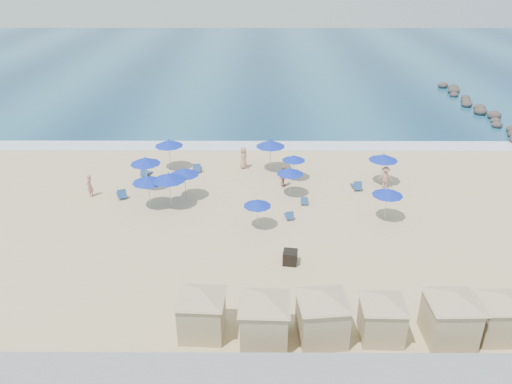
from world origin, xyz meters
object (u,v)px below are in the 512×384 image
cabana_3 (383,311)px  umbrella_6 (271,143)px  rock_jetty (485,113)px  umbrella_4 (184,172)px  cabana_5 (500,310)px  beachgoer_3 (243,158)px  trash_bin (290,257)px  umbrella_1 (145,161)px  umbrella_0 (148,179)px  umbrella_8 (294,158)px  umbrella_10 (388,192)px  umbrella_3 (169,143)px  cabana_4 (452,310)px  beachgoer_1 (283,176)px  umbrella_5 (257,203)px  umbrella_7 (290,171)px  beachgoer_2 (385,177)px  cabana_2 (323,309)px  cabana_1 (264,311)px  umbrella_2 (169,177)px  cabana_0 (201,306)px  beachgoer_0 (90,186)px  umbrella_9 (384,157)px

cabana_3 → umbrella_6: (-4.67, 19.59, 0.87)m
rock_jetty → umbrella_4: size_ratio=11.00×
cabana_5 → beachgoer_3: size_ratio=2.28×
trash_bin → umbrella_4: size_ratio=0.33×
rock_jetty → umbrella_6: 28.10m
rock_jetty → umbrella_1: umbrella_1 is taller
umbrella_0 → umbrella_8: 11.37m
umbrella_10 → trash_bin: bearing=-141.6°
umbrella_3 → beachgoer_3: umbrella_3 is taller
cabana_4 → umbrella_8: (-5.96, 17.92, 0.15)m
beachgoer_1 → umbrella_4: bearing=136.6°
rock_jetty → umbrella_0: (-32.22, -21.60, 1.79)m
umbrella_5 → umbrella_7: size_ratio=0.92×
umbrella_0 → cabana_3: bearing=-44.5°
beachgoer_1 → beachgoer_3: (-3.11, 3.61, 0.05)m
cabana_5 → beachgoer_2: size_ratio=2.43×
cabana_4 → beachgoer_1: size_ratio=2.66×
cabana_2 → cabana_1: bearing=-175.9°
umbrella_4 → umbrella_5: (5.19, -4.25, -0.33)m
umbrella_2 → cabana_5: bearing=-37.1°
umbrella_10 → cabana_1: bearing=-125.3°
rock_jetty → umbrella_10: 28.43m
umbrella_0 → cabana_2: bearing=-51.3°
umbrella_5 → umbrella_4: bearing=140.7°
umbrella_1 → beachgoer_1: (10.27, 0.31, -1.37)m
cabana_0 → beachgoer_1: bearing=74.5°
rock_jetty → beachgoer_2: (-15.11, -18.31, 0.50)m
umbrella_3 → umbrella_10: bearing=-28.7°
umbrella_1 → beachgoer_0: bearing=-159.6°
cabana_5 → umbrella_8: 19.55m
umbrella_2 → umbrella_7: (8.42, 1.90, -0.38)m
rock_jetty → umbrella_5: bearing=-135.4°
cabana_4 → umbrella_3: (-15.92, 19.97, 0.62)m
umbrella_4 → umbrella_9: 14.94m
umbrella_9 → umbrella_1: bearing=-177.2°
umbrella_6 → beachgoer_1: size_ratio=1.57×
umbrella_7 → umbrella_8: umbrella_7 is taller
umbrella_0 → beachgoer_2: bearing=10.9°
cabana_0 → beachgoer_2: cabana_0 is taller
umbrella_3 → umbrella_8: (9.96, -2.05, -0.47)m
umbrella_5 → beachgoer_0: 13.04m
cabana_3 → cabana_5: (5.35, 0.09, 0.02)m
cabana_5 → umbrella_3: size_ratio=1.59×
umbrella_4 → cabana_4: bearing=-46.2°
umbrella_1 → umbrella_10: size_ratio=1.11×
umbrella_7 → umbrella_3: bearing=152.6°
rock_jetty → umbrella_7: 29.81m
cabana_2 → umbrella_2: (-9.03, 13.10, 0.66)m
cabana_1 → cabana_2: 2.65m
beachgoer_1 → cabana_2: bearing=-145.9°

